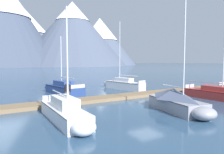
% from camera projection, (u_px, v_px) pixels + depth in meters
% --- Properties ---
extents(ground_plane, '(700.00, 700.00, 0.00)m').
position_uv_depth(ground_plane, '(146.00, 105.00, 17.96)').
color(ground_plane, '#2D4C6B').
extents(mountain_east_summit, '(88.77, 88.77, 51.72)m').
position_uv_depth(mountain_east_summit, '(22.00, 34.00, 181.86)').
color(mountain_east_summit, slate).
rests_on(mountain_east_summit, ground).
extents(mountain_rear_spur, '(89.01, 89.01, 52.59)m').
position_uv_depth(mountain_rear_spur, '(73.00, 33.00, 175.19)').
color(mountain_rear_spur, '#4C566B').
rests_on(mountain_rear_spur, ground).
extents(mountain_north_horn, '(73.48, 73.48, 47.46)m').
position_uv_depth(mountain_north_horn, '(100.00, 40.00, 216.11)').
color(mountain_north_horn, '#4C566B').
rests_on(mountain_north_horn, ground).
extents(dock, '(28.22, 3.92, 0.30)m').
position_uv_depth(dock, '(121.00, 97.00, 21.45)').
color(dock, '#846B4C').
rests_on(dock, ground).
extents(sailboat_second_berth, '(1.71, 6.71, 6.83)m').
position_uv_depth(sailboat_second_berth, '(66.00, 113.00, 12.85)').
color(sailboat_second_berth, white).
rests_on(sailboat_second_berth, ground).
extents(sailboat_mid_dock_port, '(3.22, 7.44, 6.55)m').
position_uv_depth(sailboat_mid_dock_port, '(62.00, 88.00, 24.49)').
color(sailboat_mid_dock_port, navy).
rests_on(sailboat_mid_dock_port, ground).
extents(sailboat_mid_dock_starboard, '(2.75, 6.15, 8.14)m').
position_uv_depth(sailboat_mid_dock_starboard, '(178.00, 101.00, 15.61)').
color(sailboat_mid_dock_starboard, '#93939E').
rests_on(sailboat_mid_dock_starboard, ground).
extents(sailboat_far_berth, '(2.94, 7.17, 8.93)m').
position_uv_depth(sailboat_far_berth, '(122.00, 84.00, 28.34)').
color(sailboat_far_berth, silver).
rests_on(sailboat_far_berth, ground).
extents(sailboat_outer_slip, '(2.18, 7.26, 6.46)m').
position_uv_depth(sailboat_outer_slip, '(220.00, 94.00, 20.46)').
color(sailboat_outer_slip, '#B2332D').
rests_on(sailboat_outer_slip, ground).
extents(person_on_dock, '(0.59, 0.27, 1.69)m').
position_uv_depth(person_on_dock, '(67.00, 90.00, 18.09)').
color(person_on_dock, brown).
rests_on(person_on_dock, dock).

